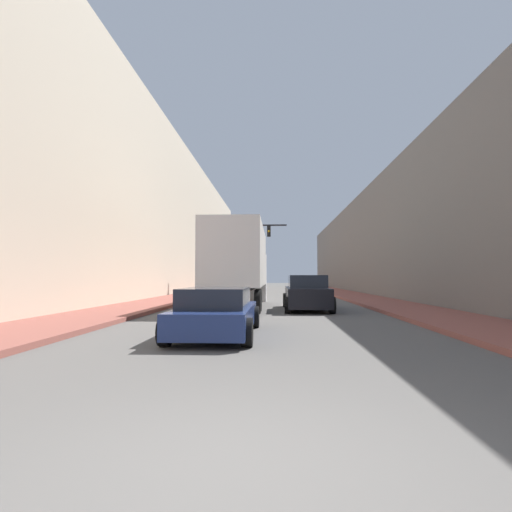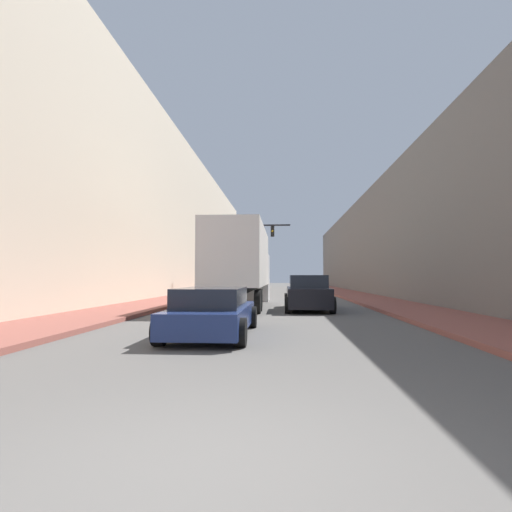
{
  "view_description": "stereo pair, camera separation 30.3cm",
  "coord_description": "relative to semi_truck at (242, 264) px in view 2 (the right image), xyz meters",
  "views": [
    {
      "loc": [
        0.35,
        -3.16,
        1.53
      ],
      "look_at": [
        -0.46,
        13.3,
        2.4
      ],
      "focal_mm": 28.0,
      "sensor_mm": 36.0,
      "label": 1
    },
    {
      "loc": [
        0.66,
        -3.14,
        1.53
      ],
      "look_at": [
        -0.46,
        13.3,
        2.4
      ],
      "focal_mm": 28.0,
      "sensor_mm": 36.0,
      "label": 2
    }
  ],
  "objects": [
    {
      "name": "sedan_car",
      "position": [
        0.34,
        -10.82,
        -1.63
      ],
      "size": [
        2.06,
        4.66,
        1.25
      ],
      "color": "navy",
      "rests_on": "ground"
    },
    {
      "name": "suv_car",
      "position": [
        3.31,
        -2.59,
        -1.47
      ],
      "size": [
        2.1,
        4.91,
        1.61
      ],
      "color": "black",
      "rests_on": "ground"
    },
    {
      "name": "semi_truck",
      "position": [
        0.0,
        0.0,
        0.0
      ],
      "size": [
        2.54,
        11.65,
        3.98
      ],
      "color": "silver",
      "rests_on": "ground"
    },
    {
      "name": "traffic_signal_gantry",
      "position": [
        -1.5,
        11.84,
        2.16
      ],
      "size": [
        6.02,
        0.35,
        6.15
      ],
      "color": "black",
      "rests_on": "ground"
    },
    {
      "name": "sidewalk_left",
      "position": [
        -4.85,
        11.9,
        -2.16
      ],
      "size": [
        3.16,
        80.0,
        0.15
      ],
      "color": "brown",
      "rests_on": "ground"
    },
    {
      "name": "sidewalk_right",
      "position": [
        7.9,
        11.9,
        -2.16
      ],
      "size": [
        3.16,
        80.0,
        0.15
      ],
      "color": "brown",
      "rests_on": "ground"
    },
    {
      "name": "ground_plane",
      "position": [
        1.53,
        -18.1,
        -2.24
      ],
      "size": [
        200.0,
        200.0,
        0.0
      ],
      "primitive_type": "plane",
      "color": "#565451"
    },
    {
      "name": "building_left",
      "position": [
        -9.43,
        11.9,
        4.63
      ],
      "size": [
        6.0,
        80.0,
        13.74
      ],
      "color": "beige",
      "rests_on": "ground"
    },
    {
      "name": "building_right",
      "position": [
        12.48,
        11.9,
        2.29
      ],
      "size": [
        6.0,
        80.0,
        9.05
      ],
      "color": "#66605B",
      "rests_on": "ground"
    }
  ]
}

